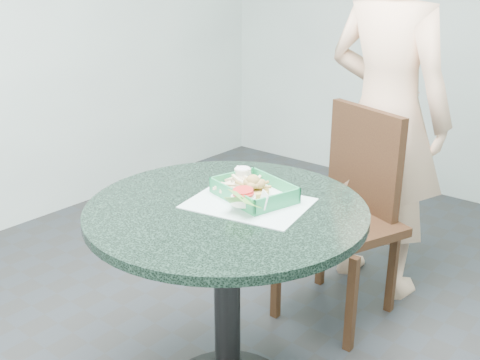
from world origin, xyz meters
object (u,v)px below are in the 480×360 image
Objects in this scene: dining_chair at (350,201)px; diner_person at (388,90)px; sauce_ramekin at (234,179)px; crab_sandwich at (254,191)px; cafe_table at (227,257)px; food_basket at (254,199)px.

diner_person reaches higher than dining_chair.
sauce_ramekin is at bearing -77.85° from dining_chair.
crab_sandwich reaches higher than sauce_ramekin.
cafe_table is 1.18m from diner_person.
crab_sandwich is at bearing -67.44° from dining_chair.
cafe_table is 0.99× the size of dining_chair.
cafe_table is 8.64× the size of crab_sandwich.
diner_person reaches higher than crab_sandwich.
dining_chair is 0.74m from food_basket.
cafe_table is 0.28m from sauce_ramekin.
dining_chair is at bearing 91.63° from crab_sandwich.
cafe_table is 0.24m from crab_sandwich.
food_basket is 2.43× the size of crab_sandwich.
diner_person is 1.03m from food_basket.
diner_person is (-0.01, 0.30, 0.45)m from dining_chair.
crab_sandwich is at bearing 97.26° from diner_person.
crab_sandwich is (0.00, -0.01, 0.03)m from food_basket.
crab_sandwich is at bearing -20.07° from sauce_ramekin.
diner_person is 1.03m from crab_sandwich.
diner_person is at bearing 89.53° from cafe_table.
diner_person is 18.46× the size of crab_sandwich.
sauce_ramekin is (-0.09, 0.14, 0.22)m from cafe_table.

